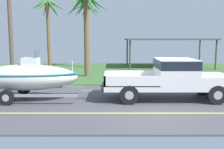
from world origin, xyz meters
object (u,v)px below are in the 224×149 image
object	(u,v)px
palm_tree_near_left	(88,16)
palm_tree_mid	(87,12)
carport_awning	(169,40)
boat_on_trailer	(27,77)
pickup_truck_towing	(175,77)
palm_tree_near_right	(49,14)
utility_pole	(11,18)

from	to	relation	value
palm_tree_near_left	palm_tree_mid	distance (m)	6.23
carport_awning	palm_tree_mid	distance (m)	9.63
boat_on_trailer	pickup_truck_towing	bearing A→B (deg)	0.00
pickup_truck_towing	palm_tree_mid	bearing A→B (deg)	122.76
pickup_truck_towing	palm_tree_mid	world-z (taller)	palm_tree_mid
pickup_truck_towing	palm_tree_mid	xyz separation A→B (m)	(-4.59, 7.13, 3.55)
pickup_truck_towing	palm_tree_near_right	bearing A→B (deg)	127.08
carport_awning	palm_tree_near_left	bearing A→B (deg)	-179.88
palm_tree_near_right	utility_pole	size ratio (longest dim) A/B	0.82
boat_on_trailer	utility_pole	distance (m)	5.39
carport_awning	palm_tree_mid	xyz separation A→B (m)	(-7.10, -6.21, 1.94)
pickup_truck_towing	boat_on_trailer	bearing A→B (deg)	-180.00
boat_on_trailer	palm_tree_near_right	distance (m)	11.52
palm_tree_mid	boat_on_trailer	bearing A→B (deg)	-106.30
utility_pole	pickup_truck_towing	bearing A→B (deg)	-24.64
boat_on_trailer	palm_tree_near_left	bearing A→B (deg)	83.51
boat_on_trailer	utility_pole	size ratio (longest dim) A/B	0.79
carport_awning	palm_tree_near_left	world-z (taller)	palm_tree_near_left
palm_tree_near_left	palm_tree_mid	world-z (taller)	palm_tree_near_left
palm_tree_mid	utility_pole	bearing A→B (deg)	-143.54
pickup_truck_towing	boat_on_trailer	xyz separation A→B (m)	(-6.67, -0.00, -0.01)
palm_tree_near_right	palm_tree_near_left	bearing A→B (deg)	40.15
palm_tree_mid	utility_pole	xyz separation A→B (m)	(-4.20, -3.10, -0.67)
palm_tree_near_right	palm_tree_mid	bearing A→B (deg)	-45.76
pickup_truck_towing	palm_tree_near_right	xyz separation A→B (m)	(-8.16, 10.80, 3.74)
pickup_truck_towing	palm_tree_near_left	xyz separation A→B (m)	(-5.16, 13.33, 3.79)
boat_on_trailer	palm_tree_mid	bearing A→B (deg)	73.70
boat_on_trailer	palm_tree_mid	xyz separation A→B (m)	(2.09, 7.13, 3.56)
utility_pole	carport_awning	bearing A→B (deg)	39.51
boat_on_trailer	utility_pole	bearing A→B (deg)	117.65
pickup_truck_towing	carport_awning	size ratio (longest dim) A/B	0.73
carport_awning	palm_tree_near_left	xyz separation A→B (m)	(-7.67, -0.02, 2.19)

